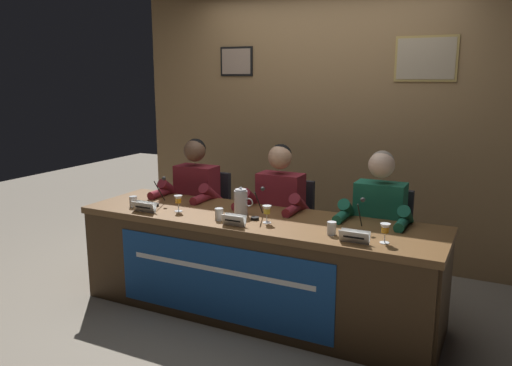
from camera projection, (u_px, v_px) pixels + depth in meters
The scene contains 22 objects.
ground_plane at pixel (256, 310), 3.86m from camera, with size 12.00×12.00×0.00m, color gray.
wall_back_panelled at pixel (324, 123), 4.86m from camera, with size 3.90×0.14×2.60m.
conference_table at pixel (249, 253), 3.67m from camera, with size 2.70×0.75×0.74m.
chair_left at pixel (205, 224), 4.61m from camera, with size 0.44×0.44×0.90m.
panelist_left at pixel (192, 199), 4.38m from camera, with size 0.51×0.48×1.22m.
nameplate_left at pixel (144, 207), 3.82m from camera, with size 0.20×0.06×0.08m.
juice_glass_left at pixel (178, 200), 3.83m from camera, with size 0.06×0.06×0.12m.
water_cup_left at pixel (133, 202), 3.97m from camera, with size 0.06×0.06×0.08m.
microphone_left at pixel (158, 196), 4.02m from camera, with size 0.06×0.17×0.22m.
chair_center at pixel (286, 236), 4.26m from camera, with size 0.44×0.44×0.90m.
panelist_center at pixel (276, 209), 4.03m from camera, with size 0.51×0.48×1.22m.
nameplate_center at pixel (234, 220), 3.47m from camera, with size 0.17×0.06×0.08m.
juice_glass_center at pixel (267, 211), 3.53m from camera, with size 0.06×0.06×0.12m.
water_cup_center at pixel (219, 215), 3.61m from camera, with size 0.06×0.06×0.08m.
microphone_center at pixel (258, 208), 3.64m from camera, with size 0.06×0.17×0.22m.
chair_right at pixel (381, 250), 3.91m from camera, with size 0.44×0.44×0.90m.
panelist_right at pixel (377, 222), 3.68m from camera, with size 0.51×0.48×1.22m.
nameplate_right at pixel (354, 237), 3.11m from camera, with size 0.19×0.06×0.08m.
juice_glass_right at pixel (385, 230), 3.10m from camera, with size 0.06×0.06×0.12m.
water_cup_right at pixel (332, 229), 3.28m from camera, with size 0.06×0.06×0.08m.
microphone_right at pixel (359, 221), 3.32m from camera, with size 0.06×0.17×0.22m.
water_pitcher_central at pixel (241, 202), 3.74m from camera, with size 0.15×0.10×0.21m.
Camera 1 is at (1.60, -3.20, 1.75)m, focal length 35.61 mm.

